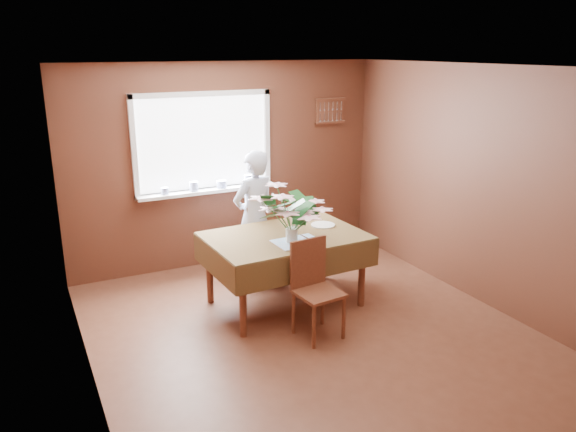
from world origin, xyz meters
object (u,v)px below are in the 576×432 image
chair_near (314,284)px  chair_far (255,236)px  flower_bouquet (292,209)px  seated_woman (254,217)px  dining_table (285,244)px

chair_near → chair_far: bearing=81.8°
chair_near → flower_bouquet: bearing=85.2°
flower_bouquet → seated_woman: bearing=89.3°
chair_near → seated_woman: 1.46m
chair_far → chair_near: 1.55m
seated_woman → flower_bouquet: 1.04m
flower_bouquet → chair_far: bearing=86.4°
flower_bouquet → chair_near: bearing=-88.8°
dining_table → chair_far: size_ratio=1.82×
chair_far → flower_bouquet: size_ratio=1.47×
dining_table → flower_bouquet: size_ratio=2.67×
dining_table → chair_far: bearing=85.9°
chair_far → flower_bouquet: 1.27m
chair_near → flower_bouquet: size_ratio=1.50×
chair_near → flower_bouquet: (-0.01, 0.45, 0.62)m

